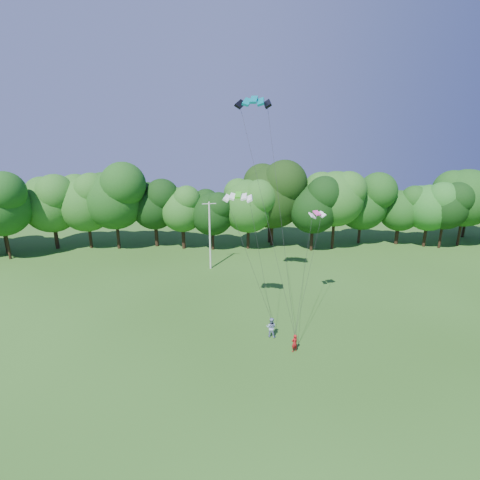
{
  "coord_description": "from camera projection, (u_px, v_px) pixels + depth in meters",
  "views": [
    {
      "loc": [
        -3.14,
        -18.5,
        17.99
      ],
      "look_at": [
        -0.26,
        13.0,
        8.38
      ],
      "focal_mm": 28.0,
      "sensor_mm": 36.0,
      "label": 1
    }
  ],
  "objects": [
    {
      "name": "tree_back_east",
      "position": [
        430.0,
        202.0,
        56.52
      ],
      "size": [
        7.72,
        7.72,
        11.23
      ],
      "color": "#362415",
      "rests_on": "ground"
    },
    {
      "name": "kite_pink",
      "position": [
        317.0,
        213.0,
        35.95
      ],
      "size": [
        1.8,
        1.28,
        0.4
      ],
      "rotation": [
        0.0,
        0.0,
        0.34
      ],
      "color": "#F343A4",
      "rests_on": "ground"
    },
    {
      "name": "tree_back_west",
      "position": [
        0.0,
        204.0,
        50.78
      ],
      "size": [
        8.69,
        8.69,
        12.65
      ],
      "color": "#362715",
      "rests_on": "ground"
    },
    {
      "name": "utility_pole",
      "position": [
        210.0,
        235.0,
        48.16
      ],
      "size": [
        1.79,
        0.26,
        8.93
      ],
      "rotation": [
        0.0,
        0.0,
        0.1
      ],
      "color": "silver",
      "rests_on": "ground"
    },
    {
      "name": "kite_flyer_right",
      "position": [
        271.0,
        327.0,
        33.18
      ],
      "size": [
        1.1,
        1.0,
        1.84
      ],
      "primitive_type": "imported",
      "rotation": [
        0.0,
        0.0,
        2.73
      ],
      "color": "#93A1CB",
      "rests_on": "ground"
    },
    {
      "name": "kite_flyer_left",
      "position": [
        294.0,
        343.0,
        31.01
      ],
      "size": [
        0.68,
        0.58,
        1.57
      ],
      "primitive_type": "imported",
      "rotation": [
        0.0,
        0.0,
        3.56
      ],
      "color": "#AC1618",
      "rests_on": "ground"
    },
    {
      "name": "kite_teal",
      "position": [
        254.0,
        100.0,
        33.79
      ],
      "size": [
        3.38,
        2.14,
        0.78
      ],
      "rotation": [
        0.0,
        0.0,
        -0.27
      ],
      "color": "#047582",
      "rests_on": "ground"
    },
    {
      "name": "ground",
      "position": [
        263.0,
        430.0,
        23.13
      ],
      "size": [
        160.0,
        160.0,
        0.0
      ],
      "primitive_type": "plane",
      "color": "#274E15",
      "rests_on": "ground"
    },
    {
      "name": "tree_back_center",
      "position": [
        273.0,
        184.0,
        56.5
      ],
      "size": [
        10.7,
        10.7,
        15.56
      ],
      "color": "#342014",
      "rests_on": "ground"
    },
    {
      "name": "kite_green",
      "position": [
        238.0,
        195.0,
        32.69
      ],
      "size": [
        2.7,
        1.65,
        0.44
      ],
      "rotation": [
        0.0,
        0.0,
        -0.22
      ],
      "color": "green",
      "rests_on": "ground"
    }
  ]
}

